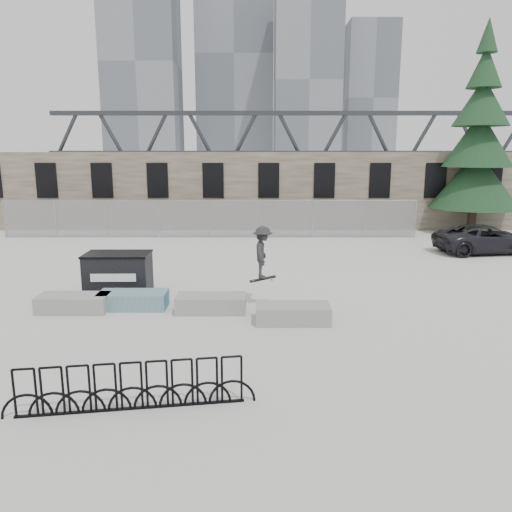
{
  "coord_description": "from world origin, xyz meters",
  "views": [
    {
      "loc": [
        2.47,
        -13.97,
        4.57
      ],
      "look_at": [
        2.47,
        1.5,
        1.3
      ],
      "focal_mm": 35.0,
      "sensor_mm": 36.0,
      "label": 1
    }
  ],
  "objects": [
    {
      "name": "planter_offset",
      "position": [
        3.46,
        -1.07,
        0.27
      ],
      "size": [
        2.0,
        0.9,
        0.49
      ],
      "color": "gray",
      "rests_on": "ground"
    },
    {
      "name": "planter_center_left",
      "position": [
        -1.18,
        0.2,
        0.27
      ],
      "size": [
        2.0,
        0.9,
        0.49
      ],
      "color": "#2B6D82",
      "rests_on": "ground"
    },
    {
      "name": "suv",
      "position": [
        12.97,
        8.4,
        0.64
      ],
      "size": [
        4.82,
        2.68,
        1.28
      ],
      "primitive_type": "imported",
      "rotation": [
        0.0,
        0.0,
        1.7
      ],
      "color": "black",
      "rests_on": "ground"
    },
    {
      "name": "bike_rack",
      "position": [
        0.24,
        -5.75,
        0.44
      ],
      "size": [
        4.45,
        0.71,
        0.9
      ],
      "rotation": [
        0.0,
        0.0,
        0.15
      ],
      "color": "black",
      "rests_on": "ground"
    },
    {
      "name": "skyline_towers",
      "position": [
        -1.01,
        93.81,
        20.79
      ],
      "size": [
        58.0,
        28.0,
        48.0
      ],
      "color": "slate",
      "rests_on": "ground"
    },
    {
      "name": "skateboarder",
      "position": [
        2.67,
        0.5,
        1.61
      ],
      "size": [
        0.81,
        1.04,
        1.68
      ],
      "rotation": [
        0.0,
        0.0,
        1.52
      ],
      "color": "#28272A",
      "rests_on": "ground"
    },
    {
      "name": "truss_bridge",
      "position": [
        10.0,
        55.0,
        4.13
      ],
      "size": [
        70.0,
        3.0,
        9.8
      ],
      "color": "#2D3033",
      "rests_on": "ground"
    },
    {
      "name": "stone_wall",
      "position": [
        0.0,
        16.24,
        2.26
      ],
      "size": [
        36.0,
        2.58,
        4.5
      ],
      "color": "brown",
      "rests_on": "ground"
    },
    {
      "name": "dumpster",
      "position": [
        -1.99,
        1.66,
        0.69
      ],
      "size": [
        2.08,
        1.28,
        1.36
      ],
      "rotation": [
        0.0,
        0.0,
        0.01
      ],
      "color": "black",
      "rests_on": "ground"
    },
    {
      "name": "planter_far_left",
      "position": [
        -2.83,
        -0.12,
        0.27
      ],
      "size": [
        2.0,
        0.9,
        0.49
      ],
      "color": "gray",
      "rests_on": "ground"
    },
    {
      "name": "chainlink_fence",
      "position": [
        -0.0,
        12.5,
        1.04
      ],
      "size": [
        22.06,
        0.06,
        2.02
      ],
      "color": "gray",
      "rests_on": "ground"
    },
    {
      "name": "spruce_tree",
      "position": [
        14.79,
        14.28,
        4.67
      ],
      "size": [
        4.87,
        4.87,
        11.5
      ],
      "color": "#38281E",
      "rests_on": "ground"
    },
    {
      "name": "ground",
      "position": [
        0.0,
        0.0,
        0.0
      ],
      "size": [
        120.0,
        120.0,
        0.0
      ],
      "primitive_type": "plane",
      "color": "beige",
      "rests_on": "ground"
    },
    {
      "name": "planter_center_right",
      "position": [
        1.17,
        -0.15,
        0.27
      ],
      "size": [
        2.0,
        0.9,
        0.49
      ],
      "color": "gray",
      "rests_on": "ground"
    }
  ]
}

